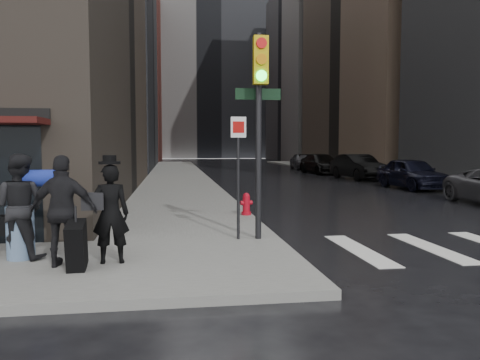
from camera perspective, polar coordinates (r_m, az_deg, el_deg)
The scene contains 15 objects.
ground at distance 8.43m, azimuth -5.84°, elevation -10.71°, with size 140.00×140.00×0.00m, color black.
sidewalk_left at distance 35.21m, azimuth -7.71°, elevation 0.75°, with size 4.00×50.00×0.15m, color slate.
sidewalk_right at distance 37.82m, azimuth 13.20°, elevation 0.91°, with size 3.00×50.00×0.15m, color slate.
bldg_left_far at distance 72.10m, azimuth -18.75°, elevation 12.61°, with size 22.00×20.00×26.00m, color maroon.
bldg_right_far at distance 71.94m, azimuth 13.63°, elevation 12.33°, with size 22.00×20.00×25.00m, color slate.
bldg_distant at distance 87.47m, azimuth -4.11°, elevation 13.28°, with size 40.00×12.00×32.00m, color slate.
man_overcoat at distance 8.25m, azimuth -16.28°, elevation -4.52°, with size 0.97×0.98×1.89m.
man_jeans at distance 9.20m, azimuth -25.29°, elevation -2.92°, with size 1.31×0.94×1.88m.
man_greycoat at distance 8.31m, azimuth -20.71°, elevation -3.56°, with size 1.13×0.54×1.87m.
traffic_light at distance 9.99m, azimuth 2.16°, elevation 8.85°, with size 1.10×0.49×4.38m.
fire_hydrant at distance 13.67m, azimuth 0.77°, elevation -3.06°, with size 0.37×0.28×0.65m.
parked_car_1 at distance 24.91m, azimuth 20.21°, elevation 0.77°, with size 1.86×4.63×1.58m, color black.
parked_car_2 at distance 30.86m, azimuth 14.21°, elevation 1.55°, with size 1.72×4.92×1.62m, color black.
parked_car_3 at distance 36.98m, azimuth 9.87°, elevation 1.96°, with size 2.14×5.26×1.53m, color black.
parked_car_4 at distance 43.42m, azimuth 7.60°, elevation 2.29°, with size 1.78×4.41×1.50m, color #46464B.
Camera 1 is at (-0.33, -8.14, 2.16)m, focal length 35.00 mm.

